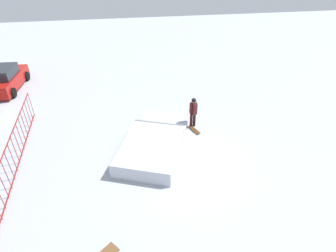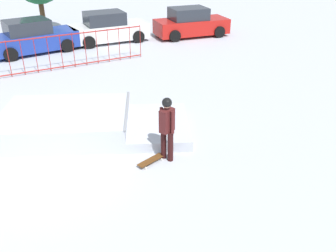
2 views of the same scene
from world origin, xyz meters
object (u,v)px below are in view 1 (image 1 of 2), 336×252
Objects in this scene: skate_ramp at (153,144)px; parked_car_red at (5,79)px; skateboard at (195,130)px; skater at (193,110)px.

parked_car_red is (8.28, 8.97, 0.41)m from skate_ramp.
skate_ramp is at bearing -128.71° from parked_car_red.
skateboard is 0.19× the size of parked_car_red.
parked_car_red is (7.08, 11.32, 0.65)m from skateboard.
skateboard is at bearing -41.56° from skate_ramp.
skateboard is at bearing -117.99° from parked_car_red.
skater is at bearing -33.36° from skate_ramp.
skate_ramp is 1.42× the size of parked_car_red.
skateboard is at bearing 153.87° from skater.
skater is 13.11m from parked_car_red.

